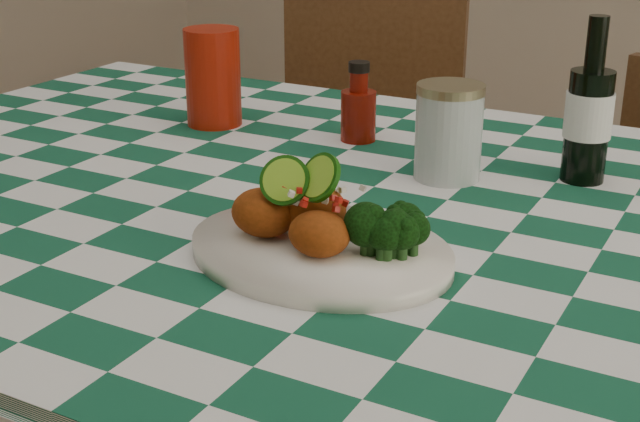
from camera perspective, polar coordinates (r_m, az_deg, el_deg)
The scene contains 8 objects.
plate at distance 0.95m, azimuth 0.00°, elevation -2.57°, with size 0.30×0.23×0.02m, color white, non-canonical shape.
fried_chicken_pile at distance 0.94m, azimuth -0.72°, elevation 0.55°, with size 0.14×0.10×0.09m, color #93380E, non-canonical shape.
broccoli_side at distance 0.92m, azimuth 4.67°, elevation -1.14°, with size 0.07×0.07×0.06m, color black, non-canonical shape.
red_tumbler at distance 1.45m, azimuth -6.87°, elevation 8.50°, with size 0.09×0.09×0.15m, color #9C1908.
ketchup_bottle at distance 1.36m, azimuth 2.48°, elevation 7.01°, with size 0.05×0.05×0.12m, color #6E0F05, non-canonical shape.
mason_jar at distance 1.20m, azimuth 8.24°, elevation 5.03°, with size 0.09×0.09×0.13m, color #B2BCBA, non-canonical shape.
beer_bottle at distance 1.21m, azimuth 16.91°, elevation 6.78°, with size 0.06×0.06×0.22m, color black, non-canonical shape.
wooden_chair_left at distance 2.02m, azimuth 1.91°, elevation 0.70°, with size 0.43×0.45×0.94m, color #472814, non-canonical shape.
Camera 1 is at (0.46, -0.93, 1.18)m, focal length 50.00 mm.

